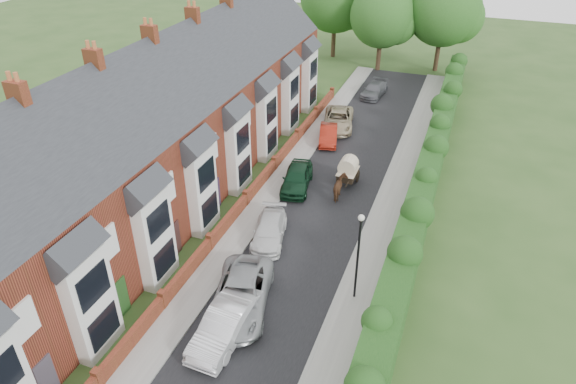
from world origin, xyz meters
name	(u,v)px	position (x,y,z in m)	size (l,w,h in m)	color
ground	(263,336)	(0.00, 0.00, 0.00)	(140.00, 140.00, 0.00)	#2D4C1E
road	(322,211)	(-0.50, 11.00, 0.01)	(6.00, 58.00, 0.02)	black
pavement_hedge_side	(385,224)	(3.60, 11.00, 0.06)	(2.20, 58.00, 0.12)	gray
pavement_house_side	(266,199)	(-4.35, 11.00, 0.06)	(1.70, 58.00, 0.12)	gray
kerb_hedge_side	(368,220)	(2.55, 11.00, 0.07)	(0.18, 58.00, 0.13)	gray
kerb_house_side	(278,202)	(-3.55, 11.00, 0.07)	(0.18, 58.00, 0.13)	gray
hedge	(418,208)	(5.40, 11.00, 1.60)	(2.10, 58.00, 2.85)	#123A13
terrace_row	(165,131)	(-10.87, 9.98, 4.47)	(9.05, 40.50, 11.50)	maroon
garden_wall_row	(246,199)	(-5.35, 10.00, 0.46)	(0.35, 40.35, 1.10)	brown
lamppost	(359,247)	(3.40, 4.00, 3.30)	(0.32, 0.32, 5.16)	black
tree_far_left	(386,17)	(-2.65, 40.08, 5.71)	(7.14, 6.80, 9.29)	#332316
tree_far_right	(448,11)	(3.39, 42.08, 6.31)	(7.98, 7.60, 10.31)	#332316
car_silver_a	(225,324)	(-1.60, -0.60, 0.80)	(1.69, 4.84, 1.59)	silver
car_silver_b	(241,295)	(-1.73, 1.40, 0.80)	(2.66, 5.76, 1.60)	#94979A
car_white	(269,231)	(-2.53, 7.10, 0.64)	(1.79, 4.39, 1.27)	silver
car_green	(297,178)	(-3.00, 13.26, 0.77)	(1.81, 4.51, 1.54)	black
car_red	(328,134)	(-3.00, 20.87, 0.65)	(1.37, 3.94, 1.30)	maroon
car_beige	(338,119)	(-3.00, 23.80, 0.73)	(2.44, 5.29, 1.47)	tan
car_grey	(374,90)	(-1.69, 32.11, 0.64)	(1.78, 4.38, 1.27)	#55565C
horse	(340,188)	(0.14, 12.99, 0.77)	(0.83, 1.82, 1.54)	#54331E
horse_cart	(348,169)	(0.14, 14.95, 1.19)	(1.31, 2.89, 2.09)	black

